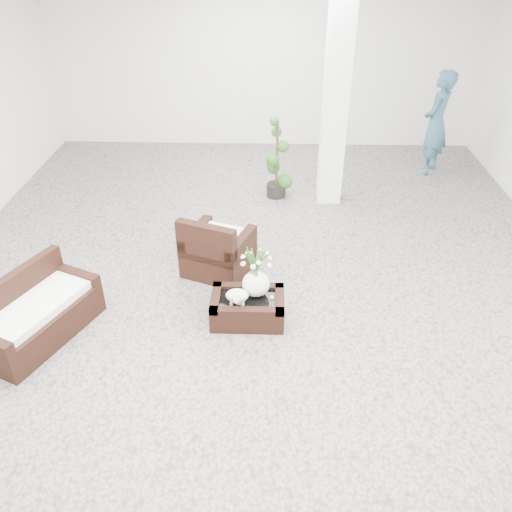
{
  "coord_description": "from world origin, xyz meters",
  "views": [
    {
      "loc": [
        0.17,
        -5.68,
        4.24
      ],
      "look_at": [
        0.0,
        -0.1,
        0.62
      ],
      "focal_mm": 36.63,
      "sensor_mm": 36.0,
      "label": 1
    }
  ],
  "objects_px": {
    "armchair": "(218,243)",
    "loveseat": "(36,310)",
    "coffee_table": "(248,309)",
    "topiary": "(277,158)"
  },
  "relations": [
    {
      "from": "armchair",
      "to": "topiary",
      "type": "bearing_deg",
      "value": -87.84
    },
    {
      "from": "coffee_table",
      "to": "armchair",
      "type": "height_order",
      "value": "armchair"
    },
    {
      "from": "coffee_table",
      "to": "armchair",
      "type": "xyz_separation_m",
      "value": [
        -0.46,
        1.09,
        0.29
      ]
    },
    {
      "from": "coffee_table",
      "to": "loveseat",
      "type": "xyz_separation_m",
      "value": [
        -2.46,
        -0.39,
        0.24
      ]
    },
    {
      "from": "coffee_table",
      "to": "armchair",
      "type": "bearing_deg",
      "value": 112.85
    },
    {
      "from": "armchair",
      "to": "loveseat",
      "type": "xyz_separation_m",
      "value": [
        -2.0,
        -1.48,
        -0.06
      ]
    },
    {
      "from": "armchair",
      "to": "loveseat",
      "type": "height_order",
      "value": "armchair"
    },
    {
      "from": "armchair",
      "to": "loveseat",
      "type": "relative_size",
      "value": 0.61
    },
    {
      "from": "loveseat",
      "to": "topiary",
      "type": "height_order",
      "value": "topiary"
    },
    {
      "from": "coffee_table",
      "to": "loveseat",
      "type": "relative_size",
      "value": 0.61
    }
  ]
}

